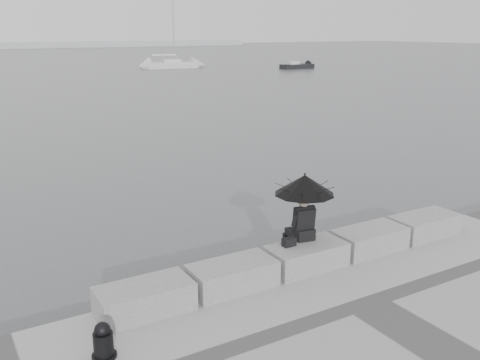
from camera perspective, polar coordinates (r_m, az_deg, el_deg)
ground at (r=11.46m, az=5.57°, el=-10.77°), size 360.00×360.00×0.00m
stone_block_far_left at (r=9.31m, az=-10.14°, el=-12.38°), size 1.60×0.80×0.50m
stone_block_left at (r=9.95m, az=-0.82°, el=-10.19°), size 1.60×0.80×0.50m
stone_block_centre at (r=10.81m, az=7.09°, el=-8.10°), size 1.60×0.80×0.50m
stone_block_right at (r=11.86m, az=13.65°, el=-6.23°), size 1.60×0.80×0.50m
stone_block_far_right at (r=13.05m, az=19.04°, el=-4.62°), size 1.60×0.80×0.50m
seated_person at (r=10.65m, az=6.91°, el=-1.23°), size 1.21×1.21×1.39m
bag at (r=10.59m, az=5.25°, el=-6.60°), size 0.26×0.15×0.17m
mooring_bollard at (r=8.30m, az=-14.37°, el=-16.52°), size 0.36×0.36×0.57m
sailboat_right at (r=75.29m, az=-7.31°, el=12.17°), size 7.05×3.48×12.90m
small_motorboat at (r=74.06m, az=6.10°, el=11.98°), size 4.78×1.67×1.10m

